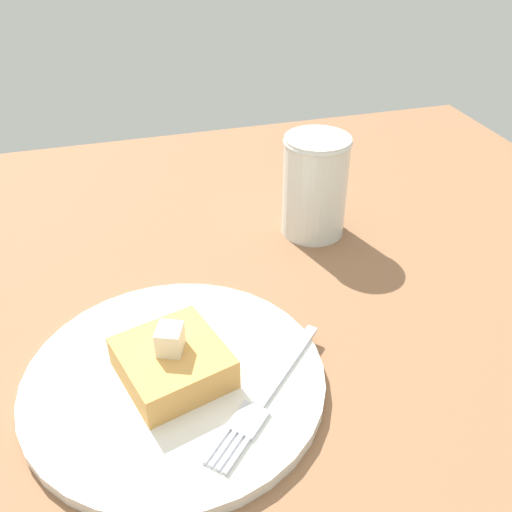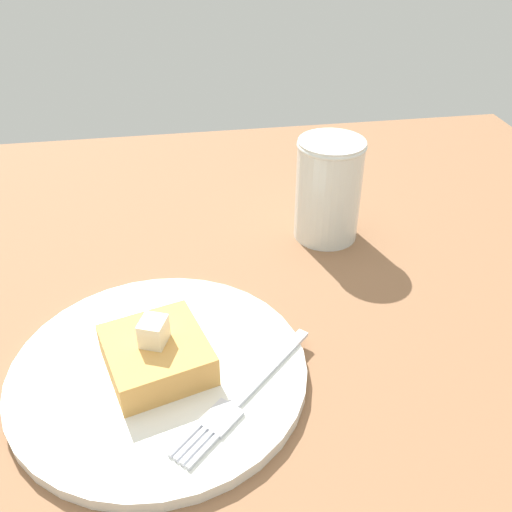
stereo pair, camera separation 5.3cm
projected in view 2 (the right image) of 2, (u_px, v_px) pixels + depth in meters
table_surface at (163, 443)px, 42.87cm from camera, size 113.58×113.58×2.72cm
plate at (160, 371)px, 46.26cm from camera, size 24.02×24.02×1.09cm
toast_slice_center at (158, 355)px, 45.21cm from camera, size 9.53×9.72×2.77cm
butter_pat_primary at (152, 332)px, 43.82cm from camera, size 2.56×2.67×2.11cm
fork at (240, 398)px, 43.10cm from camera, size 12.34×12.32×0.36cm
syrup_jar at (328, 192)px, 61.48cm from camera, size 7.25×7.25×11.31cm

